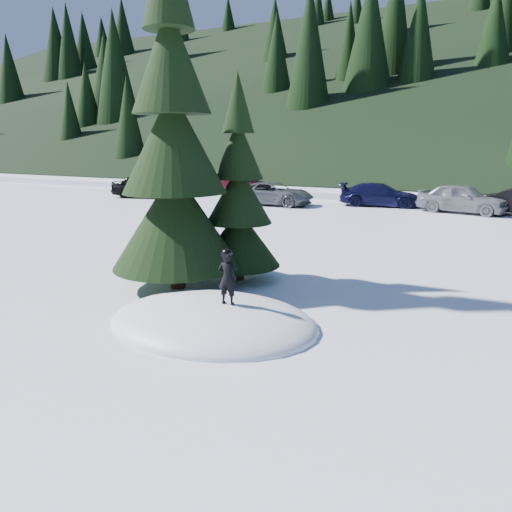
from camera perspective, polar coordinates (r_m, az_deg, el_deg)
The scene contains 11 objects.
ground at distance 10.34m, azimuth -4.94°, elevation -7.74°, with size 200.00×200.00×0.00m, color white.
snow_mound at distance 10.34m, azimuth -4.94°, elevation -7.74°, with size 4.48×3.52×0.96m, color white.
forest_hillside at distance 62.97m, azimuth 24.20°, elevation 19.96°, with size 200.00×60.00×25.00m, color black, non-canonical shape.
spruce_tall at distance 12.42m, azimuth -9.41°, elevation 11.28°, with size 3.20×3.20×8.60m.
spruce_short at distance 13.13m, azimuth -1.99°, elevation 6.19°, with size 2.20×2.20×5.37m.
child_skier at distance 9.88m, azimuth -3.30°, elevation -2.54°, with size 0.39×0.25×1.06m, color black.
car_0 at distance 34.09m, azimuth -12.54°, elevation 7.77°, with size 1.78×4.42×1.51m, color black.
car_1 at distance 35.07m, azimuth -1.63°, elevation 8.13°, with size 1.49×4.28×1.41m, color #370A13.
car_2 at distance 29.49m, azimuth 1.95°, elevation 7.14°, with size 2.21×4.79×1.33m, color #52565A.
car_3 at distance 29.76m, azimuth 13.97°, elevation 6.81°, with size 1.85×4.56×1.32m, color black.
car_4 at distance 28.24m, azimuth 22.51°, elevation 6.11°, with size 1.80×4.48×1.53m, color gray.
Camera 1 is at (5.27, -8.12, 3.64)m, focal length 35.00 mm.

